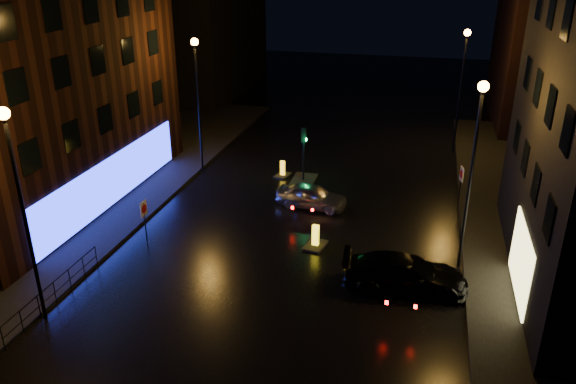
# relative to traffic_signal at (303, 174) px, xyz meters

# --- Properties ---
(ground) EXTENTS (120.00, 120.00, 0.00)m
(ground) POSITION_rel_traffic_signal_xyz_m (1.20, -14.00, -0.50)
(ground) COLOR black
(ground) RESTS_ON ground
(pavement_left) EXTENTS (12.00, 44.00, 0.15)m
(pavement_left) POSITION_rel_traffic_signal_xyz_m (-12.80, -6.00, -0.43)
(pavement_left) COLOR black
(pavement_left) RESTS_ON ground
(building_left) EXTENTS (10.00, 18.00, 12.00)m
(building_left) POSITION_rel_traffic_signal_xyz_m (-14.30, -6.00, 5.50)
(building_left) COLOR black
(building_left) RESTS_ON ground
(building_far_left) EXTENTS (8.00, 16.00, 14.00)m
(building_far_left) POSITION_rel_traffic_signal_xyz_m (-14.80, 21.00, 6.50)
(building_far_left) COLOR black
(building_far_left) RESTS_ON ground
(building_far_right) EXTENTS (8.00, 14.00, 12.00)m
(building_far_right) POSITION_rel_traffic_signal_xyz_m (16.20, 18.00, 5.50)
(building_far_right) COLOR black
(building_far_right) RESTS_ON ground
(street_lamp_lnear) EXTENTS (0.44, 0.44, 8.37)m
(street_lamp_lnear) POSITION_rel_traffic_signal_xyz_m (-6.60, -16.00, 5.06)
(street_lamp_lnear) COLOR black
(street_lamp_lnear) RESTS_ON ground
(street_lamp_lfar) EXTENTS (0.44, 0.44, 8.37)m
(street_lamp_lfar) POSITION_rel_traffic_signal_xyz_m (-6.60, -0.00, 5.06)
(street_lamp_lfar) COLOR black
(street_lamp_lfar) RESTS_ON ground
(street_lamp_rnear) EXTENTS (0.44, 0.44, 8.37)m
(street_lamp_rnear) POSITION_rel_traffic_signal_xyz_m (9.00, -8.00, 5.06)
(street_lamp_rnear) COLOR black
(street_lamp_rnear) RESTS_ON ground
(street_lamp_rfar) EXTENTS (0.44, 0.44, 8.37)m
(street_lamp_rfar) POSITION_rel_traffic_signal_xyz_m (9.00, 8.00, 5.06)
(street_lamp_rfar) COLOR black
(street_lamp_rfar) RESTS_ON ground
(traffic_signal) EXTENTS (1.40, 2.40, 3.45)m
(traffic_signal) POSITION_rel_traffic_signal_xyz_m (0.00, 0.00, 0.00)
(traffic_signal) COLOR black
(traffic_signal) RESTS_ON ground
(guard_railing) EXTENTS (0.05, 6.04, 1.00)m
(guard_railing) POSITION_rel_traffic_signal_xyz_m (-6.80, -15.00, 0.24)
(guard_railing) COLOR black
(guard_railing) RESTS_ON ground
(silver_hatchback) EXTENTS (4.02, 1.98, 1.32)m
(silver_hatchback) POSITION_rel_traffic_signal_xyz_m (1.25, -3.48, 0.16)
(silver_hatchback) COLOR #ACAEB4
(silver_hatchback) RESTS_ON ground
(dark_sedan) EXTENTS (5.34, 2.56, 1.50)m
(dark_sedan) POSITION_rel_traffic_signal_xyz_m (6.71, -10.54, 0.25)
(dark_sedan) COLOR black
(dark_sedan) RESTS_ON ground
(bollard_near) EXTENTS (1.09, 1.44, 1.14)m
(bollard_near) POSITION_rel_traffic_signal_xyz_m (2.37, -7.86, -0.25)
(bollard_near) COLOR black
(bollard_near) RESTS_ON ground
(bollard_far) EXTENTS (0.98, 1.28, 1.01)m
(bollard_far) POSITION_rel_traffic_signal_xyz_m (-1.46, 0.56, -0.28)
(bollard_far) COLOR black
(bollard_far) RESTS_ON ground
(road_sign_left) EXTENTS (0.09, 0.55, 2.25)m
(road_sign_left) POSITION_rel_traffic_signal_xyz_m (-5.56, -9.59, 1.18)
(road_sign_left) COLOR black
(road_sign_left) RESTS_ON ground
(road_sign_right) EXTENTS (0.18, 0.57, 2.37)m
(road_sign_right) POSITION_rel_traffic_signal_xyz_m (9.10, -1.58, 1.27)
(road_sign_right) COLOR black
(road_sign_right) RESTS_ON ground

